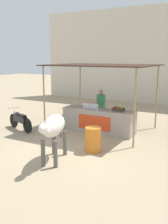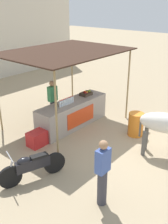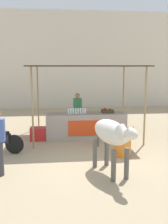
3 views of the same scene
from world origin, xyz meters
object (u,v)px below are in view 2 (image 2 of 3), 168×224
at_px(vendor_behind_counter, 53,102).
at_px(cooler_box, 37,139).
at_px(water_barrel, 136,124).
at_px(passerby_on_street, 103,173).
at_px(fruit_crate, 86,94).
at_px(motorcycle_parked, 32,166).
at_px(stall_counter, 73,114).
at_px(cow, 166,125).

bearing_deg(vendor_behind_counter, cooler_box, -150.98).
bearing_deg(water_barrel, vendor_behind_counter, 111.14).
height_order(vendor_behind_counter, passerby_on_street, same).
xyz_separation_m(fruit_crate, motorcycle_parked, (-3.87, -1.41, -0.60)).
xyz_separation_m(stall_counter, fruit_crate, (0.84, 0.05, 0.55)).
bearing_deg(stall_counter, water_barrel, -68.11).
height_order(stall_counter, fruit_crate, fruit_crate).
height_order(fruit_crate, water_barrel, fruit_crate).
bearing_deg(water_barrel, cow, -115.77).
bearing_deg(stall_counter, passerby_on_street, -128.34).
relative_size(stall_counter, passerby_on_street, 1.82).
distance_m(fruit_crate, water_barrel, 2.28).
distance_m(stall_counter, water_barrel, 2.31).
relative_size(cow, motorcycle_parked, 1.07).
xyz_separation_m(cow, motorcycle_parked, (-3.27, 2.08, -0.60)).
bearing_deg(cooler_box, fruit_crate, 3.19).
distance_m(vendor_behind_counter, water_barrel, 3.14).
xyz_separation_m(water_barrel, passerby_on_street, (-3.43, -1.10, 0.44)).
relative_size(cooler_box, cow, 0.33).
distance_m(cooler_box, passerby_on_street, 3.30).
xyz_separation_m(motorcycle_parked, passerby_on_street, (0.46, -1.88, 0.42)).
bearing_deg(cooler_box, cow, -58.83).
distance_m(cooler_box, water_barrel, 3.36).
bearing_deg(fruit_crate, motorcycle_parked, -159.90).
bearing_deg(passerby_on_street, motorcycle_parked, 103.88).
bearing_deg(water_barrel, fruit_crate, 90.70).
distance_m(stall_counter, passerby_on_street, 4.15).
distance_m(cow, motorcycle_parked, 3.92).
xyz_separation_m(stall_counter, vendor_behind_counter, (-0.26, 0.75, 0.37)).
xyz_separation_m(stall_counter, cow, (0.23, -3.45, 0.55)).
distance_m(fruit_crate, passerby_on_street, 4.74).
height_order(vendor_behind_counter, cow, vendor_behind_counter).
height_order(cooler_box, passerby_on_street, passerby_on_street).
distance_m(cow, passerby_on_street, 2.81).
bearing_deg(passerby_on_street, stall_counter, 51.66).
xyz_separation_m(fruit_crate, cooler_box, (-2.63, -0.15, -0.79)).
height_order(water_barrel, passerby_on_street, passerby_on_street).
relative_size(stall_counter, motorcycle_parked, 1.74).
height_order(motorcycle_parked, passerby_on_street, passerby_on_street).
relative_size(water_barrel, motorcycle_parked, 0.47).
height_order(stall_counter, passerby_on_street, passerby_on_street).
relative_size(cooler_box, passerby_on_street, 0.36).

